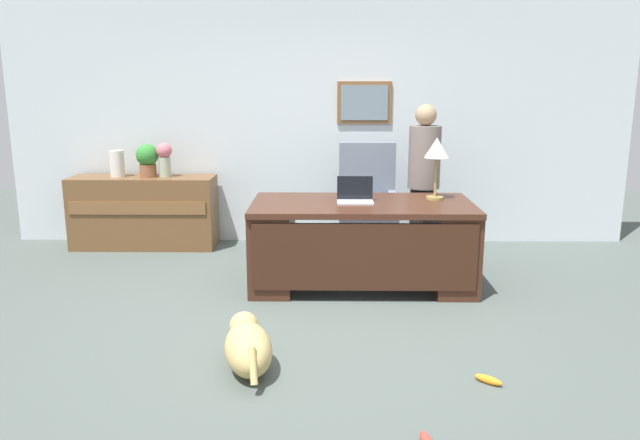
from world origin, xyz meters
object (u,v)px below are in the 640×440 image
object	(u,v)px
desk	(362,241)
desk_lamp	(437,152)
vase_empty	(117,164)
dog_toy_plush	(488,380)
laptop	(355,196)
armchair	(367,207)
person_standing	(423,182)
potted_plant	(147,159)
credenza	(144,212)
dog_lying	(248,346)
dog_toy_bone	(426,440)
vase_with_flowers	(164,158)

from	to	relation	value
desk	desk_lamp	world-z (taller)	desk_lamp
desk	vase_empty	world-z (taller)	vase_empty
desk_lamp	dog_toy_plush	bearing A→B (deg)	-89.64
laptop	dog_toy_plush	bearing A→B (deg)	-68.64
armchair	person_standing	xyz separation A→B (m)	(0.55, -0.26, 0.30)
desk_lamp	potted_plant	bearing A→B (deg)	159.11
credenza	potted_plant	world-z (taller)	potted_plant
dog_lying	laptop	bearing A→B (deg)	66.42
armchair	dog_toy_bone	size ratio (longest dim) A/B	7.75
desk	dog_toy_plush	world-z (taller)	desk
person_standing	dog_lying	world-z (taller)	person_standing
desk_lamp	dog_toy_plush	world-z (taller)	desk_lamp
person_standing	vase_with_flowers	distance (m)	2.81
credenza	dog_toy_bone	bearing A→B (deg)	-56.44
desk_lamp	person_standing	bearing A→B (deg)	91.43
vase_with_flowers	dog_toy_plush	bearing A→B (deg)	-48.99
vase_empty	armchair	bearing A→B (deg)	-5.73
credenza	person_standing	world-z (taller)	person_standing
vase_with_flowers	dog_lying	bearing A→B (deg)	-67.04
desk	dog_toy_bone	distance (m)	2.57
armchair	dog_toy_bone	world-z (taller)	armchair
desk_lamp	dog_toy_bone	bearing A→B (deg)	-99.76
desk	potted_plant	distance (m)	2.70
desk	laptop	xyz separation A→B (m)	(-0.06, 0.05, 0.40)
person_standing	vase_with_flowers	bearing A→B (deg)	169.11
person_standing	armchair	bearing A→B (deg)	154.85
credenza	dog_lying	xyz separation A→B (m)	(1.53, -3.01, -0.24)
armchair	dog_toy_plush	size ratio (longest dim) A/B	6.51
dog_lying	laptop	distance (m)	2.00
credenza	vase_with_flowers	world-z (taller)	vase_with_flowers
laptop	credenza	bearing A→B (deg)	150.82
credenza	dog_toy_plush	world-z (taller)	credenza
armchair	vase_with_flowers	size ratio (longest dim) A/B	3.17
dog_lying	potted_plant	size ratio (longest dim) A/B	2.05
desk	vase_with_flowers	world-z (taller)	vase_with_flowers
vase_empty	desk	bearing A→B (deg)	-26.94
person_standing	desk_lamp	xyz separation A→B (m)	(0.01, -0.60, 0.38)
armchair	vase_with_flowers	world-z (taller)	armchair
armchair	person_standing	distance (m)	0.68
desk	vase_empty	bearing A→B (deg)	153.06
armchair	credenza	bearing A→B (deg)	173.70
potted_plant	armchair	bearing A→B (deg)	-6.52
potted_plant	desk	bearing A→B (deg)	-30.23
desk	dog_lying	bearing A→B (deg)	-115.98
dog_lying	potted_plant	xyz separation A→B (m)	(-1.46, 3.01, 0.84)
person_standing	dog_toy_plush	world-z (taller)	person_standing
desk_lamp	vase_empty	world-z (taller)	desk_lamp
credenza	vase_with_flowers	xyz separation A→B (m)	(0.26, 0.00, 0.61)
dog_lying	dog_toy_plush	distance (m)	1.52
armchair	laptop	distance (m)	1.07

